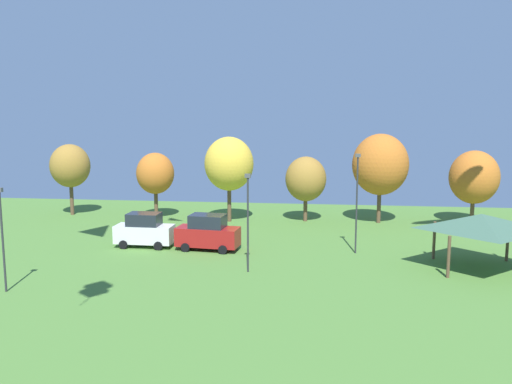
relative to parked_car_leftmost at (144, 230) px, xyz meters
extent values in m
cube|color=silver|center=(0.00, 0.00, -0.27)|extent=(4.34, 1.83, 1.31)
cube|color=#1E232D|center=(0.00, 0.00, 0.85)|extent=(2.40, 1.65, 0.92)
cylinder|color=black|center=(1.31, -0.90, -0.92)|extent=(0.65, 0.24, 0.64)
cylinder|color=black|center=(1.35, 0.83, -0.92)|extent=(0.65, 0.24, 0.64)
cylinder|color=black|center=(-1.35, -0.83, -0.92)|extent=(0.65, 0.24, 0.64)
cylinder|color=black|center=(-1.31, 0.90, -0.92)|extent=(0.65, 0.24, 0.64)
cube|color=maroon|center=(4.88, -0.36, -0.25)|extent=(4.72, 2.34, 1.35)
cube|color=#1E232D|center=(4.88, -0.36, 0.90)|extent=(2.67, 1.97, 0.94)
cylinder|color=black|center=(6.18, -1.43, -0.92)|extent=(0.66, 0.29, 0.64)
cylinder|color=black|center=(6.39, 0.40, -0.92)|extent=(0.66, 0.29, 0.64)
cylinder|color=black|center=(3.38, -1.11, -0.92)|extent=(0.66, 0.29, 0.64)
cylinder|color=black|center=(3.59, 0.72, -0.92)|extent=(0.66, 0.29, 0.64)
cylinder|color=brown|center=(20.75, -5.22, 0.06)|extent=(0.20, 0.20, 2.60)
cylinder|color=brown|center=(20.75, -0.93, 0.06)|extent=(0.20, 0.20, 2.60)
cylinder|color=brown|center=(25.54, -0.93, 0.06)|extent=(0.20, 0.20, 2.60)
pyramid|color=#3D604C|center=(23.14, -3.07, 1.86)|extent=(6.20, 5.55, 1.00)
cylinder|color=#2D2D33|center=(-4.47, -10.80, 1.59)|extent=(0.12, 0.12, 5.66)
cylinder|color=#2D2D33|center=(15.53, -0.03, 2.19)|extent=(0.12, 0.12, 6.86)
cube|color=#4C4C51|center=(15.53, -0.03, 5.74)|extent=(0.36, 0.20, 0.24)
cylinder|color=#2D2D33|center=(8.51, -5.42, 1.75)|extent=(0.12, 0.12, 5.98)
cube|color=#4C4C51|center=(8.51, -5.42, 4.86)|extent=(0.36, 0.20, 0.24)
cylinder|color=brown|center=(-11.09, 11.40, 0.45)|extent=(0.36, 0.36, 3.38)
ellipsoid|color=olive|center=(-11.09, 11.40, 3.57)|extent=(3.80, 3.80, 4.18)
cylinder|color=brown|center=(-2.43, 10.79, 0.23)|extent=(0.36, 0.36, 2.93)
ellipsoid|color=#BC6623|center=(-2.43, 10.79, 3.01)|extent=(3.53, 3.53, 3.88)
cylinder|color=brown|center=(4.72, 10.04, 0.58)|extent=(0.36, 0.36, 3.64)
ellipsoid|color=gold|center=(4.72, 10.04, 4.07)|extent=(4.45, 4.45, 4.90)
cylinder|color=brown|center=(11.64, 11.00, 0.02)|extent=(0.36, 0.36, 2.52)
ellipsoid|color=olive|center=(11.64, 11.00, 2.67)|extent=(3.72, 3.72, 4.10)
cylinder|color=brown|center=(18.26, 11.02, 0.48)|extent=(0.36, 0.36, 3.43)
ellipsoid|color=#BC6623|center=(18.26, 11.02, 4.07)|extent=(5.00, 5.00, 5.50)
cylinder|color=brown|center=(26.56, 11.62, 0.06)|extent=(0.36, 0.36, 2.59)
ellipsoid|color=#BC6623|center=(26.56, 11.62, 2.97)|extent=(4.33, 4.33, 4.76)
camera|label=1|loc=(12.93, -38.16, 8.79)|focal=38.00mm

